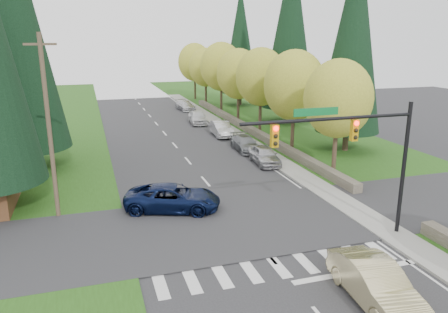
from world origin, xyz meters
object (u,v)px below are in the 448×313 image
sedan_champagne (375,283)px  parked_car_d (198,117)px  parked_car_c (221,129)px  parked_car_a (265,155)px  parked_car_e (185,106)px  suv_navy (173,198)px  parked_car_b (245,143)px

sedan_champagne → parked_car_d: sedan_champagne is taller
parked_car_c → parked_car_a: bearing=-86.1°
sedan_champagne → parked_car_e: 46.33m
sedan_champagne → suv_navy: size_ratio=0.89×
parked_car_a → parked_car_d: 17.72m
parked_car_c → parked_car_d: parked_car_d is taller
parked_car_c → parked_car_e: bearing=92.0°
parked_car_c → parked_car_d: size_ratio=1.00×
parked_car_d → parked_car_e: (0.76, 9.92, -0.12)m
suv_navy → parked_car_d: bearing=2.4°
parked_car_d → parked_car_e: parked_car_d is taller
sedan_champagne → suv_navy: bearing=120.0°
suv_navy → parked_car_c: size_ratio=1.21×
parked_car_e → parked_car_a: bearing=-95.5°
sedan_champagne → suv_navy: 12.60m
suv_navy → parked_car_b: 14.65m
parked_car_d → sedan_champagne: bearing=-88.0°
parked_car_a → parked_car_c: size_ratio=0.94×
sedan_champagne → parked_car_c: bearing=88.3°
parked_car_e → suv_navy: bearing=-109.7°
parked_car_a → parked_car_c: (-0.31, 10.69, 0.02)m
parked_car_b → suv_navy: bearing=-124.9°
sedan_champagne → parked_car_b: size_ratio=1.09×
parked_car_b → parked_car_c: parked_car_c is taller
sedan_champagne → parked_car_e: (2.97, 46.24, -0.15)m
parked_car_a → parked_car_b: bearing=93.6°
parked_car_b → parked_car_e: bearing=92.5°
parked_car_a → parked_car_d: bearing=96.9°
suv_navy → parked_car_e: (8.50, 34.92, -0.11)m
parked_car_a → parked_car_b: size_ratio=0.96×
suv_navy → parked_car_b: (8.76, 11.74, -0.12)m
parked_car_d → parked_car_a: bearing=-81.2°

